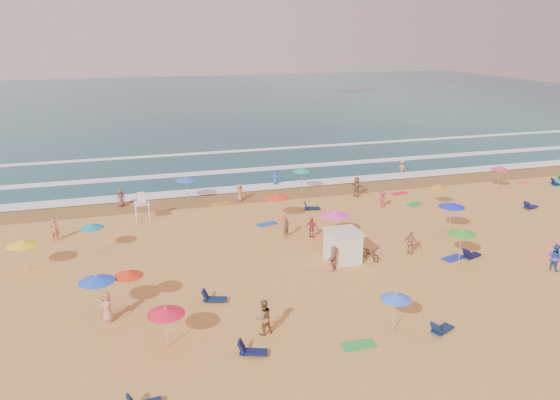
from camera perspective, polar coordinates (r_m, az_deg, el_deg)
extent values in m
plane|color=gold|center=(40.45, 5.41, -4.19)|extent=(220.00, 220.00, 0.00)
cube|color=#0C4756|center=(120.57, -9.87, 10.01)|extent=(220.00, 140.00, 0.18)
plane|color=olive|center=(51.59, 0.23, 0.68)|extent=(220.00, 220.00, 0.00)
cube|color=white|center=(53.87, -0.54, 1.50)|extent=(200.00, 2.20, 0.05)
cube|color=white|center=(60.40, -2.40, 3.23)|extent=(200.00, 1.60, 0.05)
cube|color=white|center=(69.88, -4.45, 5.13)|extent=(200.00, 1.20, 0.05)
cube|color=white|center=(36.63, 6.58, -4.89)|extent=(2.00, 2.00, 2.00)
cube|color=silver|center=(36.25, 6.63, -3.33)|extent=(2.20, 2.20, 0.12)
imported|color=black|center=(37.34, 9.42, -5.48)|extent=(0.99, 1.80, 0.90)
cone|color=#386EFF|center=(28.53, 12.00, -9.78)|extent=(1.58, 1.58, 0.35)
cone|color=#E5336D|center=(55.75, 21.99, 3.15)|extent=(1.68, 1.68, 0.35)
cone|color=red|center=(27.16, -11.84, -11.26)|extent=(1.85, 1.85, 0.35)
cone|color=green|center=(37.76, 18.48, -3.13)|extent=(1.85, 1.85, 0.35)
cone|color=#F93B1A|center=(43.48, -0.33, 0.45)|extent=(2.04, 2.04, 0.35)
cone|color=#1C26EF|center=(42.65, 17.52, -0.47)|extent=(1.95, 1.95, 0.35)
cone|color=red|center=(30.88, -15.57, -7.36)|extent=(1.61, 1.61, 0.35)
cone|color=yellow|center=(38.03, -25.34, -4.05)|extent=(1.89, 1.89, 0.35)
cone|color=#FE38D3|center=(40.24, 5.74, -1.42)|extent=(2.06, 2.06, 0.35)
cone|color=orange|center=(48.90, 16.24, 1.40)|extent=(1.62, 1.62, 0.35)
cone|color=teal|center=(39.30, -19.06, -2.53)|extent=(1.59, 1.59, 0.35)
cone|color=blue|center=(49.24, -9.76, 2.23)|extent=(2.03, 2.03, 0.35)
cone|color=#15B28A|center=(51.59, 2.28, 3.18)|extent=(1.72, 1.72, 0.35)
cone|color=blue|center=(30.41, -18.61, -7.78)|extent=(1.87, 1.87, 0.35)
cube|color=#0E1447|center=(26.89, -2.78, -15.57)|extent=(1.41, 0.98, 0.34)
cube|color=#0E1D47|center=(31.69, -6.80, -10.24)|extent=(1.41, 0.94, 0.34)
cube|color=#0F214D|center=(29.80, 16.60, -12.80)|extent=(1.42, 1.02, 0.34)
cube|color=#0D1044|center=(39.43, 19.42, -5.46)|extent=(1.41, 0.91, 0.34)
cube|color=#101754|center=(51.98, 24.74, -0.64)|extent=(1.39, 0.84, 0.34)
cube|color=#0E1547|center=(61.03, 27.09, 1.53)|extent=(1.40, 0.88, 0.34)
cube|color=#0F184B|center=(46.95, 3.39, -0.84)|extent=(1.38, 0.77, 0.34)
cube|color=blue|center=(43.50, -1.37, -2.52)|extent=(1.86, 1.24, 0.03)
cube|color=green|center=(27.91, 8.20, -14.78)|extent=(1.73, 0.91, 0.03)
cube|color=orange|center=(48.80, -6.34, -0.40)|extent=(1.84, 1.20, 0.03)
cube|color=#C52E3B|center=(36.69, 6.29, -6.51)|extent=(1.90, 1.48, 0.03)
cube|color=red|center=(52.88, 12.39, 0.69)|extent=(1.84, 1.19, 0.03)
cube|color=#1D30B5|center=(38.97, 17.68, -5.80)|extent=(1.88, 1.32, 0.03)
cube|color=green|center=(49.84, 13.88, -0.43)|extent=(1.90, 1.51, 0.03)
cube|color=#F65F39|center=(60.63, 24.11, 1.68)|extent=(1.84, 1.20, 0.03)
imported|color=#B56E53|center=(43.21, -22.50, -2.85)|extent=(0.65, 0.45, 1.70)
imported|color=#C4314F|center=(40.49, 3.34, -2.92)|extent=(0.95, 0.91, 1.58)
imported|color=tan|center=(35.30, 5.59, -6.05)|extent=(1.26, 1.52, 1.64)
imported|color=tan|center=(30.67, -17.62, -10.60)|extent=(0.96, 0.83, 1.66)
imported|color=#245AA8|center=(39.29, 26.79, -5.37)|extent=(0.86, 0.99, 1.74)
imported|color=brown|center=(40.51, 0.65, -2.87)|extent=(0.69, 0.65, 1.59)
imported|color=brown|center=(49.64, -16.29, 0.23)|extent=(0.87, 0.69, 1.57)
imported|color=#AD6F50|center=(49.36, -4.23, 0.81)|extent=(0.83, 0.93, 1.59)
imported|color=#B77560|center=(38.57, 13.51, -4.39)|extent=(0.95, 0.99, 1.66)
imported|color=brown|center=(28.12, -1.74, -12.15)|extent=(1.09, 0.95, 1.88)
imported|color=blue|center=(54.22, -0.51, 2.14)|extent=(0.70, 0.56, 1.67)
imported|color=#C1303E|center=(48.08, 10.65, 0.04)|extent=(1.07, 0.76, 1.50)
imported|color=#9B6847|center=(51.00, 8.01, 1.39)|extent=(1.06, 1.81, 1.86)
imported|color=#B3765E|center=(60.54, 12.64, 3.30)|extent=(1.10, 1.20, 1.62)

